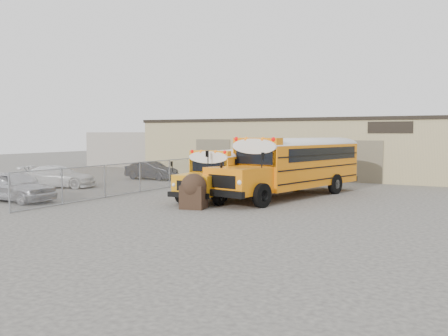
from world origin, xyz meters
The scene contains 10 objects.
ground centered at (0.00, 0.00, 0.00)m, with size 120.00×120.00×0.00m, color #413E3B.
warehouse centered at (0.00, 19.99, 2.37)m, with size 30.20×10.20×4.67m.
chainlink_fence centered at (-6.00, 3.00, 0.90)m, with size 0.07×18.07×1.81m.
distant_building_left centered at (-22.00, 22.00, 1.80)m, with size 8.00×6.00×3.60m, color gray.
school_bus_left centered at (-0.76, 9.75, 1.53)m, with size 2.86×9.16×2.65m.
school_bus_right centered at (4.02, 12.48, 1.92)m, with size 5.02×11.65×3.32m.
tarp_bundle centered at (0.26, -0.89, 0.84)m, with size 1.28×1.20×1.64m.
car_silver centered at (-9.04, -3.26, 0.79)m, with size 1.87×4.65×1.58m, color silver.
car_white centered at (-12.34, 2.58, 0.70)m, with size 1.97×4.83×1.40m, color silver.
car_dark centered at (-10.45, 9.93, 0.68)m, with size 1.44×4.12×1.36m, color black.
Camera 1 is at (12.68, -20.29, 3.50)m, focal length 40.00 mm.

